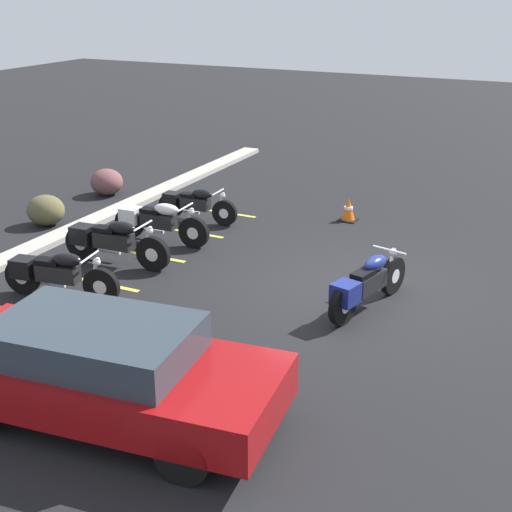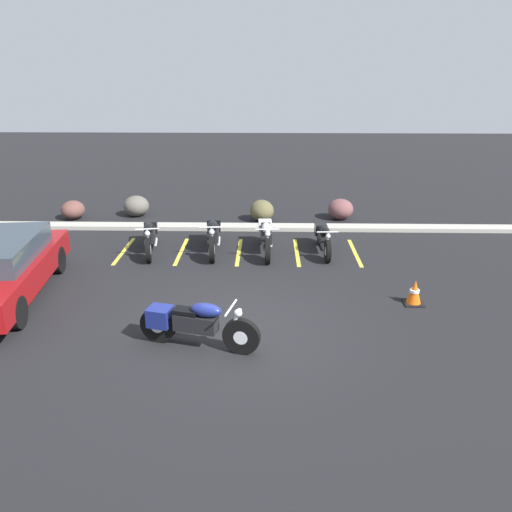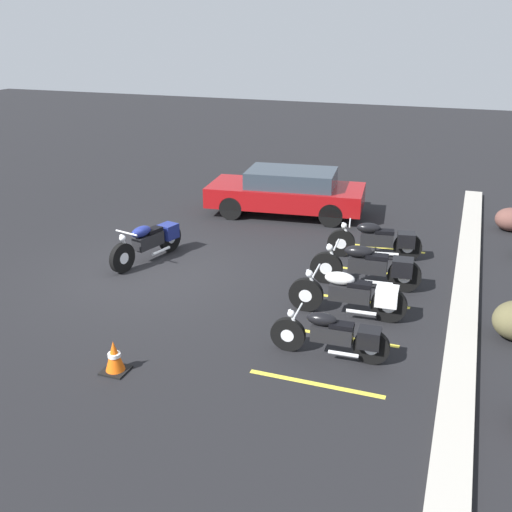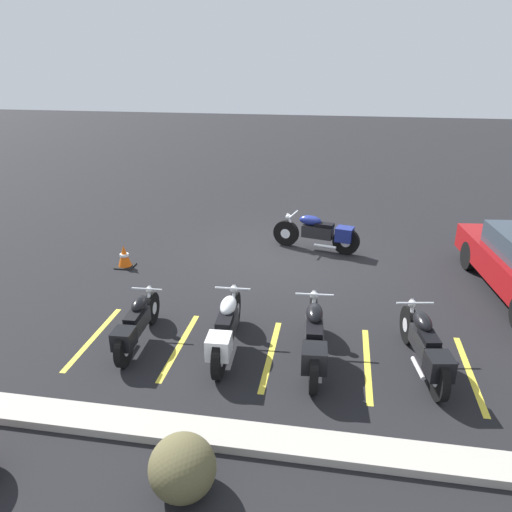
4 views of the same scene
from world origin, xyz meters
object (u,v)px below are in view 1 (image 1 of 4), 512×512
car_red (105,369)px  landscape_rock_2 (46,210)px  parked_bike_1 (111,241)px  parked_bike_0 (55,273)px  parked_bike_3 (193,204)px  motorcycle_navy_featured (366,284)px  landscape_rock_1 (107,182)px  traffic_cone (348,210)px  parked_bike_2 (156,221)px

car_red → landscape_rock_2: size_ratio=5.35×
parked_bike_1 → parked_bike_0: bearing=-90.7°
parked_bike_3 → car_red: (-7.17, -3.02, 0.27)m
motorcycle_navy_featured → landscape_rock_1: motorcycle_navy_featured is taller
parked_bike_3 → traffic_cone: parked_bike_3 is taller
motorcycle_navy_featured → parked_bike_1: 5.00m
motorcycle_navy_featured → parked_bike_1: bearing=105.4°
landscape_rock_2 → parked_bike_0: bearing=-136.3°
car_red → landscape_rock_2: bearing=130.3°
parked_bike_1 → parked_bike_3: 2.95m
parked_bike_1 → parked_bike_3: parked_bike_1 is taller
parked_bike_0 → parked_bike_2: (3.11, 0.02, 0.01)m
landscape_rock_2 → parked_bike_1: bearing=-115.0°
parked_bike_0 → landscape_rock_1: bearing=109.7°
parked_bike_2 → landscape_rock_2: 2.82m
parked_bike_1 → parked_bike_2: bearing=82.9°
traffic_cone → parked_bike_1: bearing=144.8°
parked_bike_1 → traffic_cone: parked_bike_1 is taller
motorcycle_navy_featured → parked_bike_1: (-0.15, 4.99, 0.01)m
motorcycle_navy_featured → landscape_rock_2: (1.13, 7.73, -0.12)m
parked_bike_3 → landscape_rock_1: size_ratio=2.39×
car_red → landscape_rock_2: (5.50, 5.82, -0.34)m
motorcycle_navy_featured → parked_bike_2: 5.08m
car_red → parked_bike_0: bearing=133.4°
traffic_cone → parked_bike_3: bearing=116.7°
car_red → traffic_cone: (8.75, -0.11, -0.43)m
parked_bike_2 → car_red: size_ratio=0.49×
parked_bike_1 → traffic_cone: (4.53, -3.19, -0.23)m
landscape_rock_1 → parked_bike_2: bearing=-128.0°
parked_bike_3 → traffic_cone: size_ratio=3.68×
parked_bike_3 → parked_bike_1: bearing=-93.4°
motorcycle_navy_featured → parked_bike_0: 5.23m
landscape_rock_1 → landscape_rock_2: 2.56m
motorcycle_navy_featured → parked_bike_1: parked_bike_1 is taller
parked_bike_2 → landscape_rock_1: parked_bike_2 is taller
parked_bike_0 → motorcycle_navy_featured: bearing=11.0°
motorcycle_navy_featured → car_red: (-4.37, 1.91, 0.22)m
parked_bike_1 → landscape_rock_2: parked_bike_1 is taller
parked_bike_3 → landscape_rock_2: bearing=-151.3°
car_red → landscape_rock_1: 10.09m
parked_bike_1 → parked_bike_3: size_ratio=1.16×
car_red → landscape_rock_1: car_red is taller
parked_bike_1 → landscape_rock_2: bearing=151.2°
parked_bike_2 → landscape_rock_1: 3.91m
car_red → parked_bike_2: bearing=111.7°
landscape_rock_1 → motorcycle_navy_featured: bearing=-114.7°
motorcycle_navy_featured → car_red: bearing=170.1°
parked_bike_1 → parked_bike_3: (2.95, -0.06, -0.06)m
motorcycle_navy_featured → parked_bike_3: (2.80, 4.93, -0.06)m
parked_bike_2 → traffic_cone: bearing=42.3°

